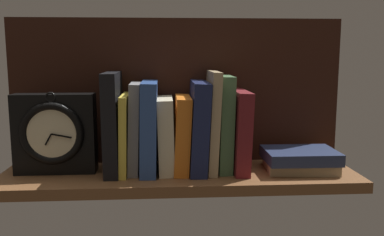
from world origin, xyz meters
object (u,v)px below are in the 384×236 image
book_gray_chess (135,128)px  book_green_romantic (224,123)px  book_black_skeptic (113,123)px  book_orange_pandolfini (182,134)px  book_cream_twain (166,135)px  book_maroon_dawkins (239,130)px  framed_clock (55,134)px  book_yellow_seinlanguage (125,133)px  book_tan_shortstories (212,121)px  book_blue_modern (149,127)px  book_navy_bierce (198,126)px  book_stack_side (300,160)px

book_gray_chess → book_green_romantic: 21.46cm
book_black_skeptic → book_orange_pandolfini: book_black_skeptic is taller
book_cream_twain → book_green_romantic: bearing=0.0°
book_maroon_dawkins → framed_clock: size_ratio=0.99×
book_green_romantic → book_orange_pandolfini: bearing=180.0°
book_yellow_seinlanguage → book_gray_chess: bearing=0.0°
book_tan_shortstories → book_maroon_dawkins: size_ratio=1.24×
book_tan_shortstories → book_green_romantic: 3.00cm
book_gray_chess → book_orange_pandolfini: size_ratio=1.18×
book_green_romantic → book_yellow_seinlanguage: bearing=180.0°
book_blue_modern → book_orange_pandolfini: size_ratio=1.20×
book_navy_bierce → book_tan_shortstories: size_ratio=0.90×
book_orange_pandolfini → book_navy_bierce: (3.99, 0.00, 1.76)cm
book_black_skeptic → book_stack_side: bearing=-3.0°
book_blue_modern → book_cream_twain: book_blue_modern is taller
book_gray_chess → book_yellow_seinlanguage: bearing=180.0°
book_gray_chess → book_cream_twain: 7.55cm
book_tan_shortstories → book_green_romantic: size_ratio=1.05×
book_yellow_seinlanguage → book_maroon_dawkins: size_ratio=0.96×
book_black_skeptic → framed_clock: (-13.60, -0.52, -2.34)cm
book_gray_chess → book_stack_side: bearing=-3.4°
book_navy_bierce → book_green_romantic: size_ratio=0.94×
book_gray_chess → book_orange_pandolfini: bearing=0.0°
book_maroon_dawkins → book_stack_side: (14.74, -2.33, -7.06)cm
book_gray_chess → book_stack_side: book_gray_chess is taller
book_gray_chess → book_stack_side: 40.65cm
book_navy_bierce → book_maroon_dawkins: 9.93cm
book_blue_modern → book_green_romantic: (18.09, 0.00, 0.66)cm
book_orange_pandolfini → framed_clock: framed_clock is taller
book_blue_modern → book_green_romantic: bearing=0.0°
book_cream_twain → book_maroon_dawkins: (17.71, 0.00, 0.83)cm
book_orange_pandolfini → book_stack_side: book_orange_pandolfini is taller
book_orange_pandolfini → book_yellow_seinlanguage: bearing=180.0°
book_blue_modern → book_cream_twain: 4.42cm
book_orange_pandolfini → book_navy_bierce: size_ratio=0.84×
book_orange_pandolfini → book_tan_shortstories: (7.32, 0.00, 2.99)cm
book_blue_modern → book_navy_bierce: size_ratio=1.00×
book_black_skeptic → book_tan_shortstories: bearing=0.0°
book_orange_pandolfini → book_stack_side: 29.39cm
book_navy_bierce → framed_clock: (-33.93, -0.52, -1.20)cm
book_orange_pandolfini → book_tan_shortstories: 7.91cm
book_gray_chess → framed_clock: book_gray_chess is taller
book_black_skeptic → book_tan_shortstories: book_tan_shortstories is taller
book_cream_twain → book_blue_modern: bearing=180.0°
book_cream_twain → book_stack_side: bearing=-4.1°
book_black_skeptic → book_navy_bierce: size_ratio=1.11×
book_tan_shortstories → framed_clock: size_ratio=1.23×
book_blue_modern → book_orange_pandolfini: bearing=0.0°
book_cream_twain → book_tan_shortstories: 11.60cm
book_blue_modern → book_tan_shortstories: book_tan_shortstories is taller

